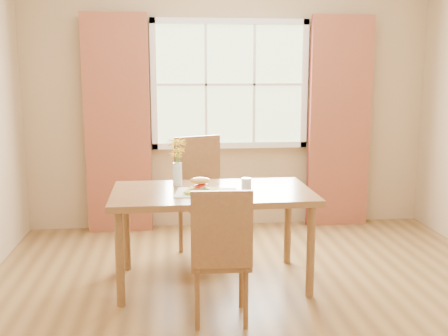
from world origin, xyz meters
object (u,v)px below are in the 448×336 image
chair_far (202,190)px  croissant_sandwich (200,185)px  flower_vase (177,157)px  dining_table (212,200)px  chair_near (221,250)px  water_glass (246,186)px

chair_far → croissant_sandwich: 0.87m
croissant_sandwich → flower_vase: flower_vase is taller
dining_table → chair_far: 0.71m
dining_table → flower_vase: bearing=141.6°
flower_vase → dining_table: bearing=-37.7°
chair_near → flower_vase: 1.04m
dining_table → water_glass: bearing=-23.2°
dining_table → chair_far: bearing=91.9°
dining_table → chair_far: size_ratio=1.44×
dining_table → flower_vase: flower_vase is taller
water_glass → flower_vase: flower_vase is taller
croissant_sandwich → water_glass: croissant_sandwich is taller
water_glass → flower_vase: bearing=149.2°
chair_near → croissant_sandwich: (-0.10, 0.57, 0.31)m
dining_table → water_glass: water_glass is taller
dining_table → flower_vase: size_ratio=4.05×
chair_near → croissant_sandwich: 0.66m
chair_far → croissant_sandwich: (-0.07, -0.83, 0.23)m
chair_near → flower_vase: flower_vase is taller
flower_vase → water_glass: bearing=-30.8°
water_glass → chair_far: bearing=109.1°
dining_table → croissant_sandwich: croissant_sandwich is taller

